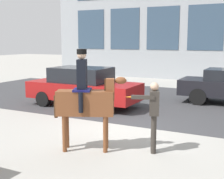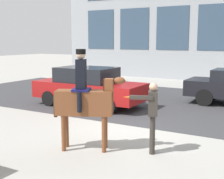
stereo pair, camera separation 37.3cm
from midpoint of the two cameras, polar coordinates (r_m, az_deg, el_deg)
name	(u,v)px [view 2 (the right image)]	position (r m, az deg, el deg)	size (l,w,h in m)	color
ground_plane	(123,130)	(9.67, 3.13, -7.37)	(80.00, 80.00, 0.00)	#9E9B93
road_surface	(173,103)	(13.97, 11.89, -2.42)	(23.12, 8.50, 0.01)	#38383A
mounted_horse_lead	(85,99)	(7.68, -3.50, -1.84)	(1.69, 0.99, 2.51)	brown
pedestrian_bystander	(152,112)	(7.57, 8.77, -4.07)	(0.78, 0.67, 1.73)	#332D28
street_car_near_lane	(89,86)	(13.03, -3.49, 0.59)	(4.67, 1.93, 1.61)	maroon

